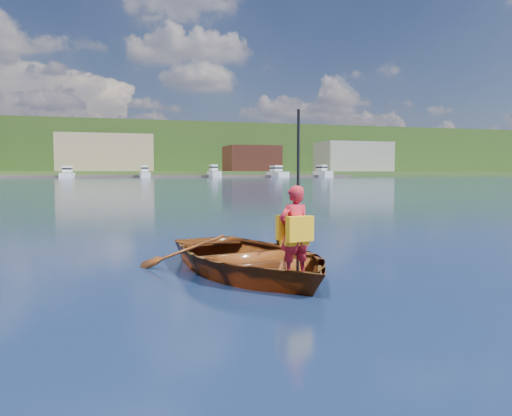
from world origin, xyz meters
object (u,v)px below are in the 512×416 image
at_px(rowboat, 249,258).
at_px(marina_yachts, 122,173).
at_px(child_paddler, 294,231).
at_px(dock, 97,176).

relative_size(rowboat, marina_yachts, 0.03).
distance_m(rowboat, child_paddler, 1.02).
height_order(dock, marina_yachts, marina_yachts).
bearing_deg(child_paddler, dock, 92.43).
relative_size(dock, marina_yachts, 1.15).
bearing_deg(marina_yachts, child_paddler, -90.26).
bearing_deg(rowboat, marina_yachts, 89.61).
height_order(child_paddler, marina_yachts, marina_yachts).
relative_size(child_paddler, dock, 0.01).
distance_m(child_paddler, marina_yachts, 144.83).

